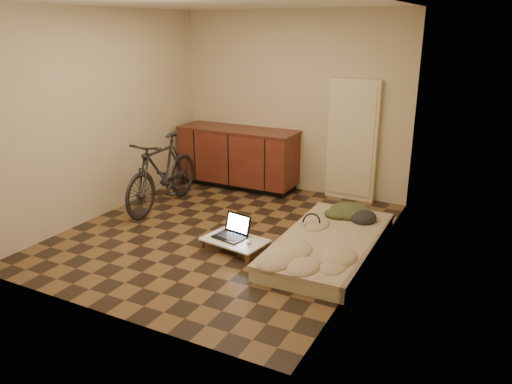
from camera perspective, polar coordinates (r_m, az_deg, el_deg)
The scene contains 10 objects.
room_shell at distance 5.66m, azimuth -3.96°, elevation 7.49°, with size 3.50×4.00×2.60m.
cabinets at distance 7.65m, azimuth -2.02°, elevation 4.02°, with size 1.84×0.62×0.91m.
appliance_panel at distance 7.13m, azimuth 10.97°, elevation 5.78°, with size 0.70×0.10×1.70m, color beige.
bicycle at distance 6.83m, azimuth -10.68°, elevation 2.61°, with size 0.50×1.68×1.09m, color black.
futon at distance 5.58m, azimuth 8.37°, elevation -5.92°, with size 1.01×2.06×0.18m.
clothing_pile at distance 6.13m, azimuth 11.09°, elevation -1.81°, with size 0.55×0.46×0.22m, color #394327, non-canonical shape.
headphones at distance 5.74m, azimuth 6.37°, elevation -3.33°, with size 0.23×0.21×0.15m, color black, non-canonical shape.
lap_desk at distance 5.59m, azimuth -2.43°, elevation -5.56°, with size 0.75×0.55×0.12m.
laptop at distance 5.64m, azimuth -2.70°, elevation -4.61°, with size 0.39×0.37×0.24m.
mouse at distance 5.46m, azimuth -0.82°, elevation -5.75°, with size 0.06×0.10×0.03m, color white.
Camera 1 is at (2.89, -4.74, 2.37)m, focal length 35.00 mm.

